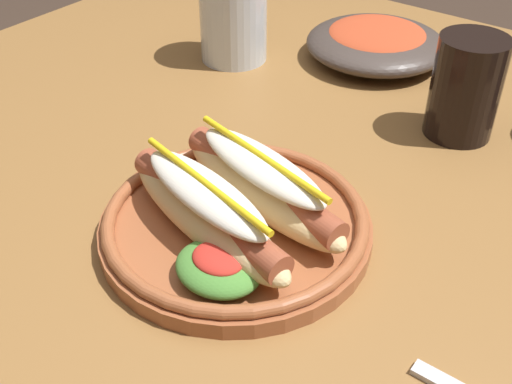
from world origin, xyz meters
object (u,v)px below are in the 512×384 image
hot_dog_plate (235,214)px  water_cup (233,9)px  side_bowl (376,42)px  extra_cup (466,88)px

hot_dog_plate → water_cup: bearing=128.7°
hot_dog_plate → side_bowl: 0.41m
water_cup → extra_cup: bearing=-0.2°
hot_dog_plate → side_bowl: hot_dog_plate is taller
hot_dog_plate → side_bowl: (-0.08, 0.40, -0.00)m
extra_cup → hot_dog_plate: bearing=-106.8°
hot_dog_plate → extra_cup: 0.30m
side_bowl → hot_dog_plate: bearing=-79.1°
water_cup → side_bowl: (0.15, 0.11, -0.04)m
hot_dog_plate → water_cup: size_ratio=1.76×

